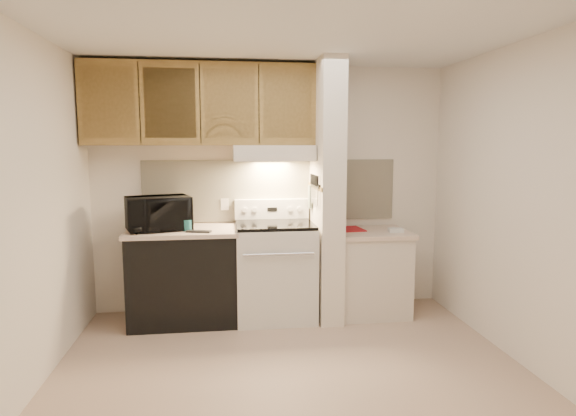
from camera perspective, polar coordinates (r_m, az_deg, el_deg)
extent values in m
plane|color=tan|center=(3.87, 0.34, -18.66)|extent=(3.60, 3.60, 0.00)
plane|color=white|center=(3.56, 0.37, 20.37)|extent=(3.60, 3.60, 0.00)
cube|color=white|center=(4.98, -2.00, 2.27)|extent=(3.60, 2.50, 0.02)
cube|color=white|center=(3.71, -28.33, -0.48)|extent=(0.02, 3.00, 2.50)
cube|color=white|center=(4.15, 25.81, 0.43)|extent=(0.02, 3.00, 2.50)
cube|color=#FFF4CE|center=(4.97, -1.99, 2.08)|extent=(2.60, 0.02, 0.63)
cube|color=silver|center=(4.79, -1.56, -7.58)|extent=(0.76, 0.65, 0.92)
cube|color=black|center=(4.47, -1.14, -8.14)|extent=(0.50, 0.01, 0.30)
cylinder|color=silver|center=(4.38, -1.09, -5.50)|extent=(0.65, 0.02, 0.02)
cube|color=black|center=(4.68, -1.58, -1.96)|extent=(0.74, 0.64, 0.03)
cube|color=silver|center=(4.95, -1.93, -0.10)|extent=(0.76, 0.08, 0.20)
cube|color=black|center=(4.91, -1.88, -0.17)|extent=(0.10, 0.01, 0.04)
cylinder|color=silver|center=(4.88, -5.15, -0.23)|extent=(0.05, 0.02, 0.05)
cylinder|color=silver|center=(4.89, -3.98, -0.21)|extent=(0.05, 0.02, 0.05)
cylinder|color=silver|center=(4.92, 0.21, -0.14)|extent=(0.05, 0.02, 0.05)
cylinder|color=silver|center=(4.94, 1.36, -0.11)|extent=(0.05, 0.02, 0.05)
cube|color=black|center=(4.80, -12.19, -8.03)|extent=(1.00, 0.63, 0.87)
cube|color=beige|center=(4.69, -12.35, -2.67)|extent=(1.04, 0.67, 0.04)
cube|color=black|center=(4.48, -10.54, -2.75)|extent=(0.24, 0.13, 0.02)
cylinder|color=#236D71|center=(4.58, -11.85, -2.00)|extent=(0.10, 0.10, 0.10)
cube|color=beige|center=(4.95, -7.50, 0.43)|extent=(0.08, 0.01, 0.12)
imported|color=black|center=(4.67, -15.12, -0.61)|extent=(0.66, 0.54, 0.31)
cube|color=#F1E4D0|center=(4.72, 4.59, 1.95)|extent=(0.22, 0.70, 2.50)
cube|color=olive|center=(4.69, 3.21, 2.54)|extent=(0.01, 0.70, 0.04)
cube|color=black|center=(4.64, 3.25, 2.73)|extent=(0.02, 0.42, 0.04)
cube|color=silver|center=(4.49, 3.48, 1.28)|extent=(0.01, 0.03, 0.16)
cylinder|color=black|center=(4.48, 3.48, 3.20)|extent=(0.02, 0.02, 0.10)
cube|color=silver|center=(4.58, 3.26, 1.28)|extent=(0.01, 0.04, 0.18)
cylinder|color=black|center=(4.55, 3.31, 3.27)|extent=(0.02, 0.02, 0.10)
cube|color=silver|center=(4.64, 3.10, 1.25)|extent=(0.01, 0.04, 0.20)
cylinder|color=black|center=(4.62, 3.13, 3.34)|extent=(0.02, 0.02, 0.10)
cube|color=silver|center=(4.72, 2.92, 1.60)|extent=(0.01, 0.04, 0.16)
cylinder|color=black|center=(4.70, 2.96, 3.41)|extent=(0.02, 0.02, 0.10)
cube|color=silver|center=(4.81, 2.74, 1.59)|extent=(0.01, 0.04, 0.18)
cylinder|color=black|center=(4.78, 2.77, 3.48)|extent=(0.02, 0.02, 0.10)
cube|color=slate|center=(4.86, 2.64, 1.33)|extent=(0.03, 0.10, 0.23)
cube|color=beige|center=(4.99, 9.71, -7.72)|extent=(0.70, 0.60, 0.81)
cube|color=beige|center=(4.89, 9.82, -2.91)|extent=(0.74, 0.64, 0.04)
cube|color=#A7171E|center=(4.93, 7.48, -2.48)|extent=(0.25, 0.33, 0.01)
cube|color=white|center=(4.86, 12.66, -2.58)|extent=(0.15, 0.11, 0.04)
cube|color=beige|center=(4.74, -1.77, 6.54)|extent=(0.78, 0.44, 0.15)
cube|color=beige|center=(4.54, -1.50, 5.92)|extent=(0.78, 0.04, 0.06)
cube|color=olive|center=(4.78, -10.28, 11.95)|extent=(2.18, 0.33, 0.77)
cube|color=olive|center=(4.73, -20.52, 11.64)|extent=(0.46, 0.01, 0.63)
cube|color=black|center=(4.68, -17.20, 11.83)|extent=(0.01, 0.01, 0.73)
cube|color=olive|center=(4.64, -13.81, 11.98)|extent=(0.46, 0.01, 0.63)
cube|color=black|center=(4.62, -10.38, 12.10)|extent=(0.01, 0.01, 0.73)
cube|color=olive|center=(4.62, -6.92, 12.17)|extent=(0.46, 0.01, 0.63)
cube|color=black|center=(4.63, -3.47, 12.20)|extent=(0.01, 0.01, 0.73)
cube|color=olive|center=(4.66, -0.05, 12.18)|extent=(0.46, 0.01, 0.63)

